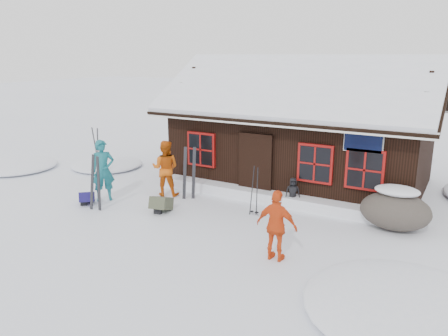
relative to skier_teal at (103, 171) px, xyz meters
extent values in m
plane|color=white|center=(3.05, 0.10, -0.95)|extent=(120.00, 120.00, 0.00)
cube|color=black|center=(4.55, 5.10, 0.30)|extent=(8.00, 5.00, 2.50)
cube|color=black|center=(4.55, 3.62, 2.40)|extent=(8.90, 3.14, 1.88)
cube|color=black|center=(4.55, 6.57, 2.40)|extent=(8.90, 3.14, 1.88)
cube|color=white|center=(4.55, 3.62, 2.54)|extent=(8.72, 3.07, 1.86)
cube|color=white|center=(4.55, 6.57, 2.54)|extent=(8.72, 3.07, 1.86)
cube|color=white|center=(4.55, 5.10, 3.27)|extent=(8.81, 0.22, 0.14)
cube|color=silver|center=(4.55, 2.15, 1.53)|extent=(8.90, 0.10, 0.20)
cube|color=black|center=(3.95, 2.55, 0.05)|extent=(1.00, 0.10, 2.00)
cube|color=black|center=(7.15, 2.52, 1.20)|extent=(1.00, 0.06, 0.60)
cube|color=maroon|center=(1.95, 2.54, 0.40)|extent=(1.04, 0.10, 1.14)
cube|color=black|center=(1.95, 2.50, 0.40)|extent=(0.90, 0.04, 1.00)
cube|color=maroon|center=(5.85, 2.54, 0.40)|extent=(1.04, 0.10, 1.14)
cube|color=black|center=(5.85, 2.50, 0.40)|extent=(0.90, 0.04, 1.00)
cube|color=maroon|center=(7.25, 2.54, 0.40)|extent=(1.04, 0.10, 1.14)
cube|color=black|center=(7.25, 2.50, 0.40)|extent=(0.90, 0.04, 1.00)
cube|color=white|center=(4.55, 2.35, -0.77)|extent=(7.60, 0.60, 0.35)
ellipsoid|color=white|center=(-2.95, 3.10, -0.95)|extent=(2.80, 2.80, 0.34)
ellipsoid|color=white|center=(9.05, -1.90, -0.95)|extent=(3.60, 3.60, 0.43)
ellipsoid|color=white|center=(-5.95, 1.10, -0.95)|extent=(3.20, 3.20, 0.38)
imported|color=#17646D|center=(0.00, 0.00, 0.00)|extent=(0.78, 0.83, 1.90)
imported|color=#CA540E|center=(1.35, 1.35, -0.06)|extent=(1.06, 0.95, 1.79)
imported|color=#E34917|center=(6.24, -1.12, -0.15)|extent=(0.93, 0.39, 1.59)
imported|color=black|center=(5.30, 2.30, -0.50)|extent=(0.52, 0.45, 0.90)
ellipsoid|color=#554C44|center=(8.20, 2.04, -0.46)|extent=(1.77, 1.33, 0.97)
ellipsoid|color=white|center=(8.20, 2.04, -0.04)|extent=(1.12, 0.81, 0.25)
cube|color=black|center=(0.34, -0.79, -0.15)|extent=(0.28, 0.11, 1.70)
cube|color=black|center=(0.62, -0.81, -0.15)|extent=(0.27, 0.14, 1.70)
cube|color=black|center=(-2.25, 1.91, -0.05)|extent=(0.42, 0.13, 1.88)
cube|color=black|center=(-2.00, 1.73, -0.05)|extent=(0.26, 0.37, 1.88)
cube|color=black|center=(2.09, 1.35, -0.15)|extent=(0.15, 0.14, 1.71)
cube|color=black|center=(2.34, 1.48, -0.15)|extent=(0.19, 0.07, 1.71)
cylinder|color=black|center=(4.52, 1.16, -0.26)|extent=(0.10, 0.13, 1.45)
cylinder|color=black|center=(4.67, 1.16, -0.26)|extent=(0.10, 0.13, 1.45)
cube|color=#191353|center=(-0.18, -0.56, -0.80)|extent=(0.67, 0.68, 0.30)
cube|color=#444833|center=(2.19, 0.03, -0.77)|extent=(0.62, 0.74, 0.35)
camera|label=1|loc=(9.65, -9.34, 3.45)|focal=35.00mm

